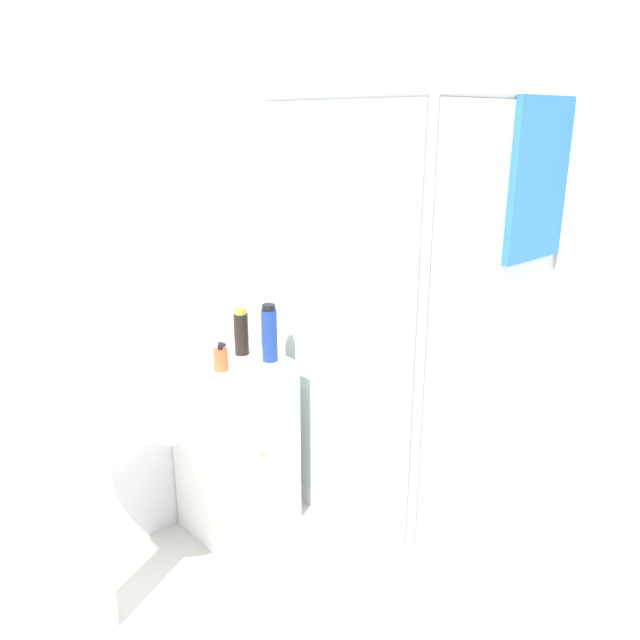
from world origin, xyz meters
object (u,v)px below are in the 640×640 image
Objects in this scene: shampoo_bottle_tall_black at (241,332)px; shampoo_bottle_blue at (269,334)px; soap_dispenser at (221,359)px; sink at (78,464)px.

shampoo_bottle_blue reaches higher than shampoo_bottle_tall_black.
soap_dispenser is 0.49× the size of shampoo_bottle_blue.
shampoo_bottle_blue is (0.88, 0.09, 0.23)m from sink.
sink is 8.31× the size of soap_dispenser.
shampoo_bottle_tall_black is at bearing 15.79° from sink.
sink is 4.87× the size of shampoo_bottle_tall_black.
sink is 0.90m from shampoo_bottle_tall_black.
shampoo_bottle_blue is at bearing 6.00° from sink.
soap_dispenser is (0.67, 0.15, 0.16)m from sink.
shampoo_bottle_blue is (0.21, -0.05, 0.07)m from soap_dispenser.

